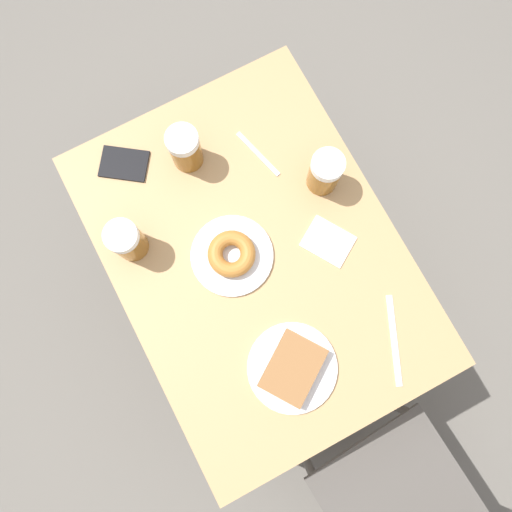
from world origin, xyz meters
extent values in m
plane|color=#666059|center=(0.00, 0.00, 0.00)|extent=(8.00, 8.00, 0.00)
cube|color=tan|center=(0.00, 0.00, 0.69)|extent=(0.72, 0.99, 0.03)
cylinder|color=black|center=(-0.32, -0.46, 0.34)|extent=(0.04, 0.04, 0.67)
cylinder|color=black|center=(0.32, -0.46, 0.34)|extent=(0.04, 0.04, 0.67)
cylinder|color=black|center=(-0.32, 0.46, 0.34)|extent=(0.04, 0.04, 0.67)
cylinder|color=black|center=(0.32, 0.46, 0.34)|extent=(0.04, 0.04, 0.67)
cube|color=#514C47|center=(-0.05, 0.78, 0.45)|extent=(0.42, 0.42, 0.02)
cylinder|color=#514C47|center=(-0.22, 0.60, 0.22)|extent=(0.03, 0.03, 0.44)
cylinder|color=#514C47|center=(0.13, 0.62, 0.22)|extent=(0.03, 0.03, 0.44)
cylinder|color=#514C47|center=(-0.24, 0.95, 0.22)|extent=(0.03, 0.03, 0.44)
cylinder|color=silver|center=(0.05, 0.29, 0.71)|extent=(0.23, 0.23, 0.01)
cube|color=brown|center=(0.05, 0.29, 0.73)|extent=(0.19, 0.18, 0.04)
cylinder|color=silver|center=(0.05, -0.03, 0.71)|extent=(0.21, 0.21, 0.01)
torus|color=#B2702D|center=(0.05, -0.03, 0.73)|extent=(0.12, 0.12, 0.04)
cylinder|color=#8C5619|center=(-0.25, -0.10, 0.76)|extent=(0.08, 0.08, 0.11)
cylinder|color=white|center=(-0.25, -0.10, 0.83)|extent=(0.08, 0.08, 0.03)
cylinder|color=#8C5619|center=(0.27, -0.18, 0.76)|extent=(0.08, 0.08, 0.11)
cylinder|color=white|center=(0.27, -0.18, 0.83)|extent=(0.08, 0.08, 0.03)
cylinder|color=#8C5619|center=(0.03, -0.32, 0.76)|extent=(0.08, 0.08, 0.11)
cylinder|color=white|center=(0.03, -0.32, 0.83)|extent=(0.08, 0.08, 0.03)
cube|color=white|center=(-0.19, 0.05, 0.71)|extent=(0.14, 0.15, 0.00)
cube|color=silver|center=(-0.14, -0.25, 0.71)|extent=(0.05, 0.16, 0.00)
cube|color=silver|center=(-0.21, 0.35, 0.71)|extent=(0.11, 0.21, 0.00)
cube|color=black|center=(0.19, -0.39, 0.71)|extent=(0.15, 0.15, 0.01)
camera|label=1|loc=(0.11, 0.20, 1.98)|focal=35.00mm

